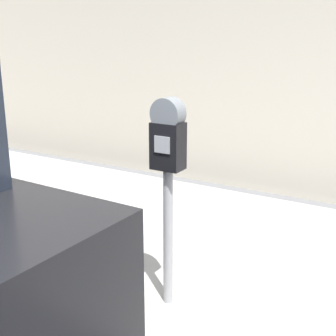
# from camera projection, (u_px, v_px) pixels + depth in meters

# --- Properties ---
(sidewalk) EXTENTS (24.00, 2.80, 0.13)m
(sidewalk) POSITION_uv_depth(u_px,v_px,m) (229.00, 258.00, 3.80)
(sidewalk) COLOR #9E9B96
(sidewalk) RESTS_ON ground_plane
(parking_meter) EXTENTS (0.19, 0.14, 1.34)m
(parking_meter) POSITION_uv_depth(u_px,v_px,m) (168.00, 161.00, 2.81)
(parking_meter) COLOR gray
(parking_meter) RESTS_ON sidewalk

